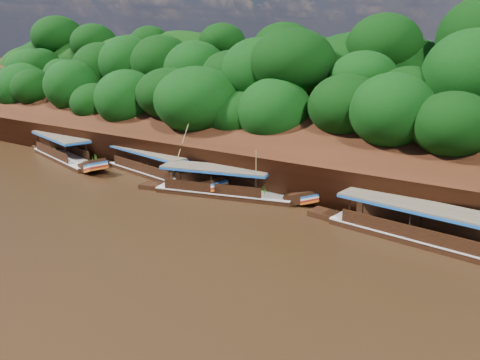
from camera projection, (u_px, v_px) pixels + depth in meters
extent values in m
plane|color=black|center=(179.00, 230.00, 32.22)|extent=(160.00, 160.00, 0.00)
cube|color=black|center=(292.00, 142.00, 43.88)|extent=(120.00, 16.12, 13.64)
cube|color=black|center=(334.00, 158.00, 52.74)|extent=(120.00, 24.00, 12.00)
ellipsoid|color=#0C3F0A|center=(46.00, 116.00, 62.13)|extent=(16.00, 8.00, 6.00)
ellipsoid|color=#0C3F0A|center=(120.00, 70.00, 63.54)|extent=(20.00, 10.00, 8.00)
ellipsoid|color=#0C3F0A|center=(234.00, 137.00, 46.38)|extent=(18.00, 8.00, 6.40)
ellipsoid|color=#0C3F0A|center=(327.00, 76.00, 47.83)|extent=(24.00, 11.00, 8.40)
cube|color=black|center=(426.00, 243.00, 30.02)|extent=(13.06, 3.60, 0.91)
cube|color=silver|center=(427.00, 237.00, 29.90)|extent=(13.07, 3.67, 0.10)
cube|color=brown|center=(417.00, 205.00, 29.85)|extent=(10.32, 3.63, 0.12)
cube|color=#1B5AB4|center=(417.00, 207.00, 29.89)|extent=(10.32, 3.63, 0.18)
cube|color=black|center=(224.00, 196.00, 39.55)|extent=(12.02, 5.30, 0.89)
cube|color=silver|center=(224.00, 191.00, 39.43)|extent=(12.03, 5.36, 0.10)
cube|color=black|center=(302.00, 196.00, 37.25)|extent=(3.15, 2.33, 1.67)
cube|color=#1B5AB4|center=(312.00, 193.00, 36.94)|extent=(1.86, 2.03, 0.61)
cube|color=#A51D12|center=(312.00, 197.00, 37.03)|extent=(1.86, 2.03, 0.61)
cube|color=brown|center=(216.00, 168.00, 39.12)|extent=(9.62, 4.92, 0.12)
cube|color=#1B5AB4|center=(216.00, 169.00, 39.16)|extent=(9.62, 4.92, 0.18)
cylinder|color=tan|center=(256.00, 172.00, 37.39)|extent=(0.83, 1.27, 3.87)
cube|color=black|center=(156.00, 177.00, 45.35)|extent=(13.51, 4.40, 0.91)
cube|color=silver|center=(156.00, 172.00, 45.23)|extent=(13.52, 4.46, 0.10)
cube|color=black|center=(208.00, 185.00, 40.12)|extent=(3.37, 2.16, 1.79)
cube|color=#1B5AB4|center=(214.00, 184.00, 39.48)|extent=(1.90, 1.98, 0.67)
cube|color=#A51D12|center=(214.00, 187.00, 39.58)|extent=(1.90, 1.98, 0.67)
cube|color=brown|center=(150.00, 151.00, 45.24)|extent=(10.72, 4.25, 0.12)
cube|color=#1B5AB4|center=(150.00, 152.00, 45.27)|extent=(10.72, 4.25, 0.18)
cylinder|color=tan|center=(180.00, 152.00, 41.64)|extent=(1.52, 1.08, 5.10)
cube|color=black|center=(65.00, 160.00, 51.72)|extent=(12.97, 5.47, 0.99)
cube|color=silver|center=(65.00, 156.00, 51.59)|extent=(12.99, 5.54, 0.11)
cube|color=black|center=(92.00, 166.00, 46.30)|extent=(3.39, 2.50, 1.83)
cube|color=#1B5AB4|center=(96.00, 164.00, 45.63)|extent=(1.99, 2.22, 0.66)
cube|color=#A51D12|center=(96.00, 168.00, 45.74)|extent=(1.99, 2.22, 0.66)
cube|color=brown|center=(60.00, 136.00, 51.56)|extent=(10.37, 5.14, 0.13)
cube|color=#1B5AB4|center=(60.00, 137.00, 51.60)|extent=(10.37, 5.14, 0.20)
cone|color=#33701C|center=(57.00, 146.00, 54.93)|extent=(1.50, 1.50, 1.73)
cone|color=#33701C|center=(93.00, 154.00, 51.00)|extent=(1.50, 1.50, 1.60)
cone|color=#33701C|center=(150.00, 163.00, 46.59)|extent=(1.50, 1.50, 1.93)
cone|color=#33701C|center=(199.00, 179.00, 42.22)|extent=(1.50, 1.50, 1.28)
cone|color=#33701C|center=(263.00, 189.00, 38.91)|extent=(1.50, 1.50, 1.49)
cone|color=#33701C|center=(347.00, 198.00, 35.54)|extent=(1.50, 1.50, 2.10)
cone|color=#33701C|center=(425.00, 220.00, 31.53)|extent=(1.50, 1.50, 1.78)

